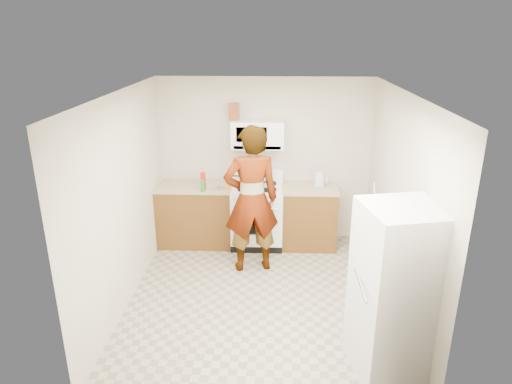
# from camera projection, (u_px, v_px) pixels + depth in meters

# --- Properties ---
(floor) EXTENTS (3.60, 3.60, 0.00)m
(floor) POSITION_uv_depth(u_px,v_px,m) (260.00, 296.00, 5.69)
(floor) COLOR gray
(floor) RESTS_ON ground
(back_wall) EXTENTS (3.20, 0.02, 2.50)m
(back_wall) POSITION_uv_depth(u_px,v_px,m) (265.00, 160.00, 6.95)
(back_wall) COLOR beige
(back_wall) RESTS_ON floor
(right_wall) EXTENTS (0.02, 3.60, 2.50)m
(right_wall) POSITION_uv_depth(u_px,v_px,m) (400.00, 205.00, 5.20)
(right_wall) COLOR beige
(right_wall) RESTS_ON floor
(cabinet_left) EXTENTS (1.12, 0.62, 0.90)m
(cabinet_left) POSITION_uv_depth(u_px,v_px,m) (196.00, 215.00, 6.98)
(cabinet_left) COLOR brown
(cabinet_left) RESTS_ON floor
(counter_left) EXTENTS (1.14, 0.64, 0.03)m
(counter_left) POSITION_uv_depth(u_px,v_px,m) (195.00, 187.00, 6.82)
(counter_left) COLOR tan
(counter_left) RESTS_ON cabinet_left
(cabinet_right) EXTENTS (0.80, 0.62, 0.90)m
(cabinet_right) POSITION_uv_depth(u_px,v_px,m) (309.00, 217.00, 6.91)
(cabinet_right) COLOR brown
(cabinet_right) RESTS_ON floor
(counter_right) EXTENTS (0.82, 0.64, 0.03)m
(counter_right) POSITION_uv_depth(u_px,v_px,m) (310.00, 188.00, 6.75)
(counter_right) COLOR tan
(counter_right) RESTS_ON cabinet_right
(gas_range) EXTENTS (0.76, 0.65, 1.13)m
(gas_range) POSITION_uv_depth(u_px,v_px,m) (257.00, 214.00, 6.92)
(gas_range) COLOR white
(gas_range) RESTS_ON floor
(microwave) EXTENTS (0.76, 0.38, 0.40)m
(microwave) POSITION_uv_depth(u_px,v_px,m) (258.00, 134.00, 6.63)
(microwave) COLOR white
(microwave) RESTS_ON back_wall
(person) EXTENTS (0.82, 0.63, 2.02)m
(person) POSITION_uv_depth(u_px,v_px,m) (251.00, 200.00, 6.03)
(person) COLOR tan
(person) RESTS_ON floor
(fridge) EXTENTS (0.83, 0.83, 1.70)m
(fridge) POSITION_uv_depth(u_px,v_px,m) (396.00, 292.00, 4.22)
(fridge) COLOR silver
(fridge) RESTS_ON floor
(kettle) EXTENTS (0.19, 0.19, 0.19)m
(kettle) POSITION_uv_depth(u_px,v_px,m) (319.00, 179.00, 6.79)
(kettle) COLOR silver
(kettle) RESTS_ON counter_right
(jug) EXTENTS (0.15, 0.15, 0.24)m
(jug) POSITION_uv_depth(u_px,v_px,m) (234.00, 112.00, 6.56)
(jug) COLOR brown
(jug) RESTS_ON microwave
(saucepan) EXTENTS (0.29, 0.29, 0.13)m
(saucepan) POSITION_uv_depth(u_px,v_px,m) (249.00, 179.00, 6.83)
(saucepan) COLOR #AEAEB2
(saucepan) RESTS_ON gas_range
(tray) EXTENTS (0.28, 0.22, 0.05)m
(tray) POSITION_uv_depth(u_px,v_px,m) (264.00, 186.00, 6.71)
(tray) COLOR white
(tray) RESTS_ON gas_range
(bottle_spray) EXTENTS (0.10, 0.10, 0.26)m
(bottle_spray) POSITION_uv_depth(u_px,v_px,m) (203.00, 181.00, 6.60)
(bottle_spray) COLOR red
(bottle_spray) RESTS_ON counter_left
(bottle_hot_sauce) EXTENTS (0.08, 0.08, 0.18)m
(bottle_hot_sauce) POSITION_uv_depth(u_px,v_px,m) (228.00, 184.00, 6.61)
(bottle_hot_sauce) COLOR orange
(bottle_hot_sauce) RESTS_ON counter_left
(bottle_green_cap) EXTENTS (0.07, 0.07, 0.18)m
(bottle_green_cap) POSITION_uv_depth(u_px,v_px,m) (203.00, 186.00, 6.52)
(bottle_green_cap) COLOR #198C24
(bottle_green_cap) RESTS_ON counter_left
(pot_lid) EXTENTS (0.28, 0.28, 0.01)m
(pot_lid) POSITION_uv_depth(u_px,v_px,m) (218.00, 188.00, 6.69)
(pot_lid) COLOR white
(pot_lid) RESTS_ON counter_left
(broom) EXTENTS (0.22, 0.17, 1.19)m
(broom) POSITION_uv_depth(u_px,v_px,m) (376.00, 221.00, 6.39)
(broom) COLOR white
(broom) RESTS_ON floor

